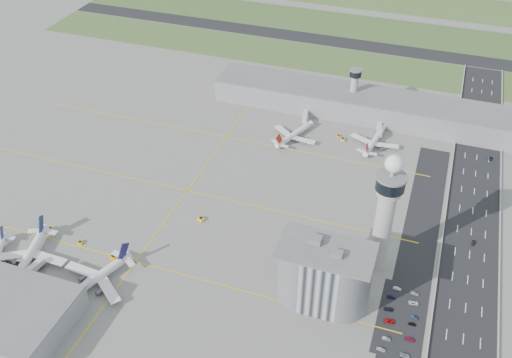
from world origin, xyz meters
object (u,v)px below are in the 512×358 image
(admin_building, at_px, (324,275))
(airplane_near_c, at_px, (91,277))
(secondary_tower, at_px, (354,87))
(car_lot_5, at_px, (397,289))
(tug_5, at_px, (343,139))
(car_lot_2, at_px, (389,321))
(car_lot_10, at_px, (414,303))
(car_hw_2, at_px, (490,159))
(car_lot_11, at_px, (415,294))
(car_lot_9, at_px, (414,317))
(airplane_far_b, at_px, (375,137))
(car_lot_1, at_px, (387,339))
(airplane_near_b, at_px, (26,255))
(car_hw_4, at_px, (470,109))
(jet_bridge_near_2, at_px, (76,297))
(car_lot_3, at_px, (389,309))
(tug_0, at_px, (50,229))
(car_lot_8, at_px, (412,324))
(tug_3, at_px, (201,219))
(tug_1, at_px, (80,242))
(car_hw_1, at_px, (473,243))
(control_tower, at_px, (386,209))
(car_lot_4, at_px, (391,297))
(tug_2, at_px, (113,257))
(airplane_far_a, at_px, (295,131))
(jet_bridge_far_1, at_px, (379,126))
(car_lot_7, at_px, (410,339))
(jet_bridge_far_0, at_px, (306,113))
(car_lot_0, at_px, (381,349))
(tug_4, at_px, (338,136))
(jet_bridge_near_1, at_px, (21,281))
(car_lot_6, at_px, (405,355))

(admin_building, xyz_separation_m, airplane_near_c, (-102.96, -28.68, -9.06))
(secondary_tower, bearing_deg, car_lot_5, -70.79)
(tug_5, relative_size, car_lot_2, 0.71)
(car_lot_10, relative_size, car_hw_2, 1.09)
(car_lot_11, bearing_deg, car_lot_9, -166.61)
(airplane_far_b, bearing_deg, car_lot_1, -159.61)
(car_lot_11, bearing_deg, airplane_near_b, 111.25)
(car_hw_2, bearing_deg, secondary_tower, 165.11)
(airplane_near_b, height_order, car_lot_11, airplane_near_b)
(car_lot_11, distance_m, car_hw_4, 186.15)
(jet_bridge_near_2, bearing_deg, car_lot_3, -62.68)
(tug_0, bearing_deg, car_lot_8, -36.73)
(tug_3, relative_size, car_lot_1, 0.92)
(car_lot_8, relative_size, car_lot_9, 0.94)
(admin_building, relative_size, car_lot_2, 8.93)
(tug_0, distance_m, tug_1, 21.08)
(car_lot_3, xyz_separation_m, car_hw_1, (33.87, 57.63, 0.00))
(control_tower, relative_size, admin_building, 1.54)
(tug_1, bearing_deg, tug_3, 15.41)
(car_lot_5, xyz_separation_m, car_lot_11, (8.30, -0.40, -0.01))
(airplane_near_c, distance_m, car_lot_1, 135.90)
(control_tower, xyz_separation_m, car_lot_4, (10.25, -19.22, -34.39))
(airplane_near_c, height_order, tug_5, airplane_near_c)
(car_lot_1, relative_size, car_lot_5, 0.99)
(admin_building, bearing_deg, car_lot_3, 6.00)
(car_lot_8, bearing_deg, tug_2, 91.50)
(admin_building, bearing_deg, airplane_near_c, -164.43)
(airplane_near_c, bearing_deg, car_hw_4, 166.03)
(airplane_far_b, bearing_deg, tug_2, 152.83)
(airplane_far_a, xyz_separation_m, jet_bridge_far_1, (49.61, 27.96, -2.43))
(airplane_near_c, bearing_deg, car_hw_2, 155.15)
(tug_5, height_order, car_lot_7, tug_5)
(secondary_tower, relative_size, car_lot_3, 7.50)
(jet_bridge_far_0, distance_m, car_lot_2, 177.38)
(airplane_far_a, relative_size, tug_1, 12.84)
(car_lot_0, distance_m, car_lot_1, 6.37)
(airplane_far_b, bearing_deg, tug_4, 97.30)
(car_hw_1, bearing_deg, admin_building, -129.84)
(tug_5, bearing_deg, jet_bridge_far_1, 28.39)
(jet_bridge_near_2, xyz_separation_m, car_hw_1, (169.15, 99.82, -2.23))
(airplane_far_a, height_order, car_lot_2, airplane_far_a)
(airplane_near_b, xyz_separation_m, car_lot_1, (172.56, 13.32, -5.77))
(secondary_tower, xyz_separation_m, jet_bridge_near_2, (-83.00, -211.00, -15.95))
(car_lot_2, height_order, car_lot_3, car_lot_2)
(airplane_near_b, height_order, car_hw_1, airplane_near_b)
(jet_bridge_near_1, distance_m, car_lot_10, 182.38)
(airplane_far_b, relative_size, car_lot_11, 9.15)
(tug_4, bearing_deg, car_lot_6, 82.78)
(secondary_tower, relative_size, tug_2, 9.32)
(jet_bridge_far_1, relative_size, car_lot_11, 3.40)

